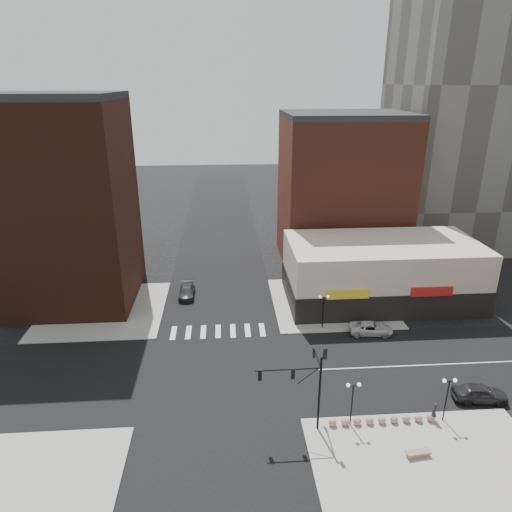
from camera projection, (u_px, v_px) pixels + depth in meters
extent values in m
plane|color=black|center=(219.00, 374.00, 44.87)|extent=(240.00, 240.00, 0.00)
cube|color=black|center=(219.00, 374.00, 44.87)|extent=(200.00, 14.00, 0.02)
cube|color=black|center=(219.00, 374.00, 44.86)|extent=(14.00, 200.00, 0.02)
cube|color=gray|center=(104.00, 310.00, 57.37)|extent=(15.00, 15.00, 0.12)
cube|color=gray|center=(331.00, 302.00, 59.31)|extent=(15.00, 15.00, 0.12)
cube|color=gray|center=(440.00, 480.00, 32.89)|extent=(18.00, 14.00, 0.12)
cube|color=#3C1D13|center=(62.00, 206.00, 56.31)|extent=(16.00, 15.00, 25.00)
cube|color=#3C1D13|center=(16.00, 222.00, 72.21)|extent=(20.00, 18.00, 12.00)
cube|color=brown|center=(342.00, 193.00, 69.64)|extent=(18.00, 15.00, 22.00)
cube|color=beige|center=(381.00, 271.00, 58.80)|extent=(24.00, 12.00, 8.00)
cube|color=black|center=(380.00, 288.00, 59.62)|extent=(24.20, 12.20, 3.40)
cylinder|color=black|center=(319.00, 394.00, 36.53)|extent=(0.18, 0.18, 7.00)
cylinder|color=black|center=(288.00, 370.00, 35.45)|extent=(5.20, 0.11, 0.11)
cylinder|color=black|center=(308.00, 376.00, 35.81)|extent=(1.72, 0.06, 1.46)
cylinder|color=black|center=(317.00, 357.00, 37.02)|extent=(0.11, 3.00, 0.11)
cube|color=black|center=(260.00, 375.00, 35.45)|extent=(0.28, 0.18, 0.95)
sphere|color=red|center=(260.00, 372.00, 35.34)|extent=(0.16, 0.16, 0.16)
cube|color=black|center=(293.00, 374.00, 35.62)|extent=(0.28, 0.18, 0.95)
sphere|color=red|center=(293.00, 370.00, 35.52)|extent=(0.16, 0.16, 0.16)
cube|color=black|center=(314.00, 353.00, 38.38)|extent=(0.18, 0.28, 0.95)
sphere|color=red|center=(314.00, 350.00, 38.27)|extent=(0.16, 0.16, 0.16)
cube|color=black|center=(325.00, 354.00, 35.18)|extent=(0.28, 0.18, 0.95)
sphere|color=red|center=(325.00, 350.00, 35.07)|extent=(0.16, 0.16, 0.16)
cylinder|color=black|center=(352.00, 405.00, 37.40)|extent=(0.11, 0.11, 4.00)
cylinder|color=black|center=(354.00, 386.00, 36.71)|extent=(0.90, 0.06, 0.06)
sphere|color=white|center=(348.00, 385.00, 36.65)|extent=(0.32, 0.32, 0.32)
sphere|color=white|center=(359.00, 385.00, 36.71)|extent=(0.32, 0.32, 0.32)
cylinder|color=black|center=(446.00, 401.00, 37.93)|extent=(0.11, 0.11, 4.00)
cylinder|color=black|center=(450.00, 382.00, 37.25)|extent=(0.90, 0.06, 0.06)
sphere|color=white|center=(444.00, 381.00, 37.18)|extent=(0.32, 0.32, 0.32)
sphere|color=white|center=(455.00, 380.00, 37.24)|extent=(0.32, 0.32, 0.32)
cylinder|color=black|center=(323.00, 312.00, 52.35)|extent=(0.11, 0.11, 4.00)
cylinder|color=black|center=(324.00, 297.00, 51.67)|extent=(0.90, 0.06, 0.06)
sphere|color=white|center=(320.00, 297.00, 51.61)|extent=(0.32, 0.32, 0.32)
sphere|color=white|center=(328.00, 297.00, 51.67)|extent=(0.32, 0.32, 0.32)
sphere|color=#8A695F|center=(333.00, 422.00, 37.90)|extent=(0.65, 0.65, 0.65)
sphere|color=#8A695F|center=(345.00, 422.00, 37.97)|extent=(0.65, 0.65, 0.65)
sphere|color=#8A695F|center=(357.00, 421.00, 38.04)|extent=(0.65, 0.65, 0.65)
sphere|color=#8A695F|center=(370.00, 420.00, 38.11)|extent=(0.65, 0.65, 0.65)
sphere|color=#8A695F|center=(382.00, 420.00, 38.18)|extent=(0.65, 0.65, 0.65)
sphere|color=#8A695F|center=(394.00, 419.00, 38.25)|extent=(0.65, 0.65, 0.65)
sphere|color=#8A695F|center=(406.00, 419.00, 38.32)|extent=(0.65, 0.65, 0.65)
sphere|color=#8A695F|center=(418.00, 418.00, 38.39)|extent=(0.65, 0.65, 0.65)
sphere|color=#8A695F|center=(431.00, 417.00, 38.46)|extent=(0.65, 0.65, 0.65)
imported|color=silver|center=(371.00, 328.00, 51.83)|extent=(5.13, 2.74, 1.37)
imported|color=black|center=(480.00, 393.00, 40.90)|extent=(4.94, 2.45, 1.62)
imported|color=black|center=(187.00, 291.00, 60.80)|extent=(2.02, 4.95, 1.44)
imported|color=#262328|center=(434.00, 412.00, 38.28)|extent=(0.77, 0.70, 1.76)
cube|color=#896D5E|center=(418.00, 454.00, 34.87)|extent=(1.75, 0.68, 0.32)
cube|color=#896D5E|center=(418.00, 452.00, 34.79)|extent=(1.97, 0.81, 0.13)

